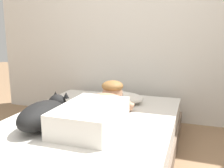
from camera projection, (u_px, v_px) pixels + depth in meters
back_wall at (145, 12)px, 2.83m from camera, size 3.85×0.12×2.50m
bed at (89, 139)px, 2.07m from camera, size 1.38×1.93×0.33m
pillow at (118, 97)px, 2.53m from camera, size 0.52×0.32×0.11m
person_lying at (98, 109)px, 1.97m from camera, size 0.43×0.92×0.27m
dog at (44, 114)px, 1.87m from camera, size 0.26×0.57×0.21m
coffee_cup at (119, 106)px, 2.29m from camera, size 0.12×0.09×0.07m
cell_phone at (99, 140)px, 1.64m from camera, size 0.07×0.14×0.01m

